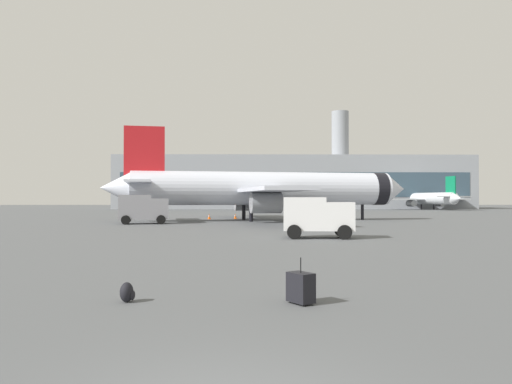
# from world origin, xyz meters

# --- Properties ---
(airplane_at_gate) EXTENTS (35.66, 32.34, 10.50)m
(airplane_at_gate) POSITION_xyz_m (1.88, 51.04, 3.66)
(airplane_at_gate) COLOR silver
(airplane_at_gate) RESTS_ON ground
(airplane_taxiing) EXTENTS (22.60, 24.80, 7.39)m
(airplane_taxiing) POSITION_xyz_m (41.48, 109.28, 2.57)
(airplane_taxiing) COLOR silver
(airplane_taxiing) RESTS_ON ground
(service_truck) EXTENTS (5.14, 3.32, 2.90)m
(service_truck) POSITION_xyz_m (-10.25, 43.70, 1.61)
(service_truck) COLOR gray
(service_truck) RESTS_ON ground
(cargo_van) EXTENTS (4.57, 2.68, 2.60)m
(cargo_van) POSITION_xyz_m (4.68, 25.66, 1.45)
(cargo_van) COLOR white
(cargo_van) RESTS_ON ground
(safety_cone_near) EXTENTS (0.44, 0.44, 0.65)m
(safety_cone_near) POSITION_xyz_m (-1.37, 56.13, 0.32)
(safety_cone_near) COLOR #F2590C
(safety_cone_near) RESTS_ON ground
(safety_cone_mid) EXTENTS (0.44, 0.44, 0.65)m
(safety_cone_mid) POSITION_xyz_m (-4.55, 55.11, 0.32)
(safety_cone_mid) COLOR #F2590C
(safety_cone_mid) RESTS_ON ground
(rolling_suitcase) EXTENTS (0.69, 0.75, 1.10)m
(rolling_suitcase) POSITION_xyz_m (1.55, 6.08, 0.39)
(rolling_suitcase) COLOR black
(rolling_suitcase) RESTS_ON ground
(traveller_backpack) EXTENTS (0.36, 0.40, 0.48)m
(traveller_backpack) POSITION_xyz_m (-2.62, 6.33, 0.23)
(traveller_backpack) COLOR black
(traveller_backpack) RESTS_ON ground
(terminal_building) EXTENTS (88.70, 18.19, 25.21)m
(terminal_building) POSITION_xyz_m (11.76, 121.69, 6.74)
(terminal_building) COLOR gray
(terminal_building) RESTS_ON ground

